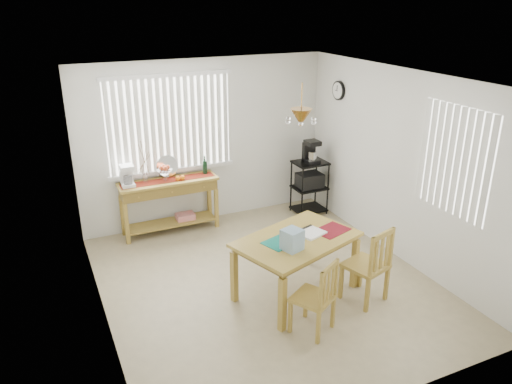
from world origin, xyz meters
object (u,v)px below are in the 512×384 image
sideboard (170,193)px  chair_left (316,298)px  chair_right (368,266)px  wire_cart (310,182)px  dining_table (297,244)px  cart_items (310,152)px

sideboard → chair_left: 3.21m
chair_left → chair_right: chair_right is taller
wire_cart → chair_left: 3.26m
dining_table → wire_cart: bearing=56.0°
chair_right → chair_left: bearing=-163.8°
dining_table → chair_left: size_ratio=1.90×
wire_cart → chair_left: size_ratio=1.04×
sideboard → dining_table: (0.90, -2.37, 0.04)m
sideboard → cart_items: 2.38m
wire_cart → cart_items: size_ratio=2.43×
wire_cart → cart_items: 0.53m
wire_cart → chair_left: bearing=-119.2°
cart_items → dining_table: bearing=-123.9°
wire_cart → sideboard: bearing=173.2°
wire_cart → dining_table: 2.53m
wire_cart → dining_table: (-1.41, -2.10, 0.13)m
cart_items → dining_table: 2.57m
wire_cart → cart_items: bearing=90.0°
wire_cart → dining_table: size_ratio=0.55×
sideboard → chair_right: (1.61, -2.87, -0.16)m
sideboard → chair_left: size_ratio=1.73×
dining_table → chair_left: (-0.17, -0.75, -0.25)m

